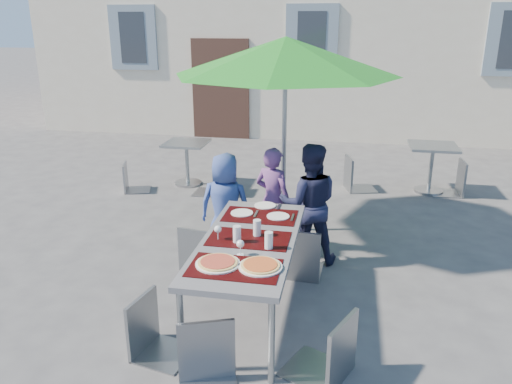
% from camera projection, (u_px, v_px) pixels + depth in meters
% --- Properties ---
extents(ground, '(90.00, 90.00, 0.00)m').
position_uv_depth(ground, '(231.00, 336.00, 4.25)').
color(ground, '#414244').
rests_on(ground, ground).
extents(dining_table, '(0.80, 1.85, 0.76)m').
position_uv_depth(dining_table, '(249.00, 245.00, 4.35)').
color(dining_table, '#48484D').
rests_on(dining_table, ground).
extents(pizza_near_left, '(0.35, 0.35, 0.03)m').
position_uv_depth(pizza_near_left, '(218.00, 263.00, 3.86)').
color(pizza_near_left, white).
rests_on(pizza_near_left, dining_table).
extents(pizza_near_right, '(0.34, 0.34, 0.03)m').
position_uv_depth(pizza_near_right, '(260.00, 266.00, 3.82)').
color(pizza_near_right, white).
rests_on(pizza_near_right, dining_table).
extents(glassware, '(0.53, 0.47, 0.15)m').
position_uv_depth(glassware, '(249.00, 235.00, 4.22)').
color(glassware, silver).
rests_on(glassware, dining_table).
extents(place_settings, '(0.62, 0.49, 0.01)m').
position_uv_depth(place_settings, '(262.00, 211.00, 4.93)').
color(place_settings, white).
rests_on(place_settings, dining_table).
extents(child_0, '(0.59, 0.38, 1.20)m').
position_uv_depth(child_0, '(225.00, 206.00, 5.53)').
color(child_0, '#33498E').
rests_on(child_0, ground).
extents(child_1, '(0.53, 0.44, 1.23)m').
position_uv_depth(child_1, '(273.00, 200.00, 5.69)').
color(child_1, '#6A3C7C').
rests_on(child_1, ground).
extents(child_2, '(0.70, 0.46, 1.34)m').
position_uv_depth(child_2, '(309.00, 204.00, 5.39)').
color(child_2, '#191C38').
rests_on(child_2, ground).
extents(chair_0, '(0.48, 0.49, 0.94)m').
position_uv_depth(chair_0, '(199.00, 222.00, 5.23)').
color(chair_0, gray).
rests_on(chair_0, ground).
extents(chair_1, '(0.47, 0.47, 0.86)m').
position_uv_depth(chair_1, '(261.00, 228.00, 5.20)').
color(chair_1, gray).
rests_on(chair_1, ground).
extents(chair_2, '(0.49, 0.49, 1.04)m').
position_uv_depth(chair_2, '(300.00, 222.00, 5.06)').
color(chair_2, gray).
rests_on(chair_2, ground).
extents(chair_3, '(0.49, 0.48, 0.92)m').
position_uv_depth(chair_3, '(150.00, 293.00, 3.87)').
color(chair_3, gray).
rests_on(chair_3, ground).
extents(chair_4, '(0.59, 0.59, 1.00)m').
position_uv_depth(chair_4, '(331.00, 309.00, 3.57)').
color(chair_4, gray).
rests_on(chair_4, ground).
extents(chair_5, '(0.55, 0.55, 0.95)m').
position_uv_depth(chair_5, '(206.00, 323.00, 3.46)').
color(chair_5, gray).
rests_on(chair_5, ground).
extents(patio_umbrella, '(2.66, 2.66, 2.38)m').
position_uv_depth(patio_umbrella, '(286.00, 58.00, 5.71)').
color(patio_umbrella, '#9FA1A6').
rests_on(patio_umbrella, ground).
extents(cafe_table_0, '(0.66, 0.66, 0.71)m').
position_uv_depth(cafe_table_0, '(187.00, 156.00, 8.08)').
color(cafe_table_0, '#9FA1A6').
rests_on(cafe_table_0, ground).
extents(bg_chair_l_0, '(0.48, 0.47, 0.85)m').
position_uv_depth(bg_chair_l_0, '(130.00, 161.00, 7.76)').
color(bg_chair_l_0, gray).
rests_on(bg_chair_l_0, ground).
extents(bg_chair_r_0, '(0.43, 0.43, 0.97)m').
position_uv_depth(bg_chair_r_0, '(213.00, 158.00, 7.60)').
color(bg_chair_r_0, gray).
rests_on(bg_chair_r_0, ground).
extents(cafe_table_1, '(0.71, 0.71, 0.76)m').
position_uv_depth(cafe_table_1, '(432.00, 160.00, 7.68)').
color(cafe_table_1, '#9FA1A6').
rests_on(cafe_table_1, ground).
extents(bg_chair_l_1, '(0.55, 0.55, 1.01)m').
position_uv_depth(bg_chair_l_1, '(356.00, 153.00, 7.78)').
color(bg_chair_l_1, gray).
rests_on(bg_chair_l_1, ground).
extents(bg_chair_r_1, '(0.47, 0.47, 1.01)m').
position_uv_depth(bg_chair_r_1, '(457.00, 157.00, 7.57)').
color(bg_chair_r_1, gray).
rests_on(bg_chair_r_1, ground).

